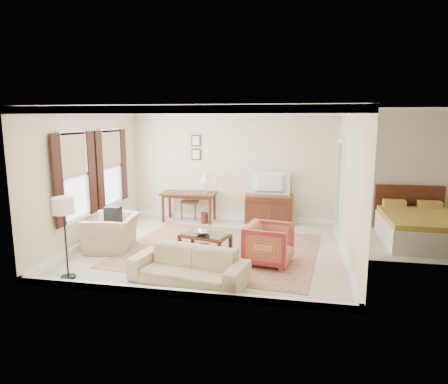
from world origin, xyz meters
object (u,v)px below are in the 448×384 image
(tv, at_px, (270,176))
(coffee_table, at_px, (205,239))
(writing_desk, at_px, (189,197))
(club_armchair, at_px, (112,227))
(striped_armchair, at_px, (269,242))
(sofa, at_px, (188,260))
(sideboard, at_px, (269,209))

(tv, xyz_separation_m, coffee_table, (-1.08, -2.63, -0.94))
(writing_desk, bearing_deg, coffee_table, -67.24)
(tv, height_order, club_armchair, tv)
(tv, xyz_separation_m, striped_armchair, (0.24, -2.99, -0.83))
(writing_desk, height_order, sofa, writing_desk)
(tv, bearing_deg, sofa, 76.20)
(club_armchair, bearing_deg, writing_desk, 151.98)
(striped_armchair, height_order, club_armchair, club_armchair)
(striped_armchair, xyz_separation_m, sofa, (-1.25, -1.12, -0.04))
(striped_armchair, relative_size, sofa, 0.43)
(tv, bearing_deg, coffee_table, 67.64)
(sideboard, xyz_separation_m, sofa, (-1.01, -4.13, 0.01))
(writing_desk, bearing_deg, striped_armchair, -50.16)
(tv, height_order, coffee_table, tv)
(sofa, bearing_deg, writing_desk, 116.48)
(coffee_table, height_order, striped_armchair, striped_armchair)
(writing_desk, height_order, tv, tv)
(sofa, bearing_deg, striped_armchair, 52.74)
(sideboard, xyz_separation_m, coffee_table, (-1.08, -2.65, -0.07))
(writing_desk, bearing_deg, club_armchair, -110.39)
(writing_desk, distance_m, striped_armchair, 3.68)
(tv, distance_m, striped_armchair, 3.11)
(writing_desk, relative_size, club_armchair, 1.30)
(sideboard, xyz_separation_m, striped_armchair, (0.24, -3.01, 0.05))
(coffee_table, distance_m, sofa, 1.48)
(sideboard, xyz_separation_m, club_armchair, (-3.05, -2.73, 0.10))
(writing_desk, height_order, sideboard, writing_desk)
(writing_desk, relative_size, striped_armchair, 1.67)
(coffee_table, xyz_separation_m, club_armchair, (-1.97, -0.08, 0.17))
(coffee_table, relative_size, striped_armchair, 1.27)
(tv, bearing_deg, striped_armchair, 94.58)
(coffee_table, bearing_deg, sideboard, 67.79)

